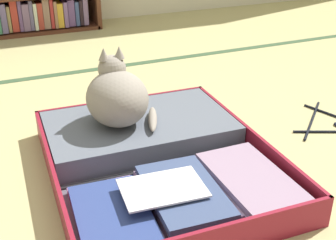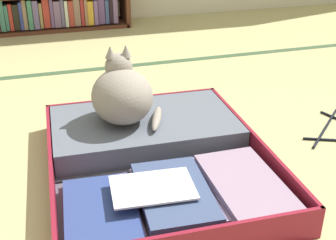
% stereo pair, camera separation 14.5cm
% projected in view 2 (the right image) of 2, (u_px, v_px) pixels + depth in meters
% --- Properties ---
extents(ground_plane, '(10.00, 10.00, 0.00)m').
position_uv_depth(ground_plane, '(154.00, 223.00, 1.27)').
color(ground_plane, tan).
extents(tatami_border, '(4.80, 0.05, 0.00)m').
position_uv_depth(tatami_border, '(89.00, 70.00, 2.41)').
color(tatami_border, '#365134').
rests_on(tatami_border, ground_plane).
extents(open_suitcase, '(0.73, 0.89, 0.10)m').
position_uv_depth(open_suitcase, '(156.00, 153.00, 1.54)').
color(open_suitcase, maroon).
rests_on(open_suitcase, ground_plane).
extents(black_cat, '(0.28, 0.28, 0.27)m').
position_uv_depth(black_cat, '(122.00, 94.00, 1.60)').
color(black_cat, gray).
rests_on(black_cat, open_suitcase).
extents(clothes_hanger, '(0.29, 0.28, 0.01)m').
position_uv_depth(clothes_hanger, '(335.00, 130.00, 1.78)').
color(clothes_hanger, black).
rests_on(clothes_hanger, ground_plane).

